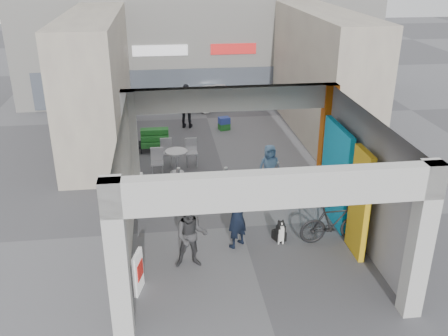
{
  "coord_description": "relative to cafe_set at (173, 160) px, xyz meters",
  "views": [
    {
      "loc": [
        -2.01,
        -12.03,
        7.13
      ],
      "look_at": [
        -0.35,
        1.0,
        1.4
      ],
      "focal_mm": 40.0,
      "sensor_mm": 36.0,
      "label": 1
    }
  ],
  "objects": [
    {
      "name": "bollard_left",
      "position": [
        0.14,
        -1.92,
        0.08
      ],
      "size": [
        0.09,
        0.09,
        0.87
      ],
      "primitive_type": "cylinder",
      "color": "#999CA1",
      "rests_on": "ground"
    },
    {
      "name": "advert_board_far",
      "position": [
        -0.98,
        -2.66,
        0.15
      ],
      "size": [
        0.12,
        0.55,
        1.0
      ],
      "rotation": [
        0.0,
        0.0,
        0.04
      ],
      "color": "white",
      "rests_on": "ground"
    },
    {
      "name": "bollard_center",
      "position": [
        1.62,
        -2.06,
        0.08
      ],
      "size": [
        0.09,
        0.09,
        0.86
      ],
      "primitive_type": "cylinder",
      "color": "#999CA1",
      "rests_on": "ground"
    },
    {
      "name": "bicycle_rear",
      "position": [
        4.06,
        -5.31,
        0.2
      ],
      "size": [
        1.86,
        0.63,
        1.1
      ],
      "primitive_type": "imported",
      "rotation": [
        0.0,
        0.0,
        1.63
      ],
      "color": "black",
      "rests_on": "ground"
    },
    {
      "name": "advert_board_near",
      "position": [
        -0.98,
        -6.81,
        0.15
      ],
      "size": [
        0.22,
        0.55,
        1.0
      ],
      "rotation": [
        0.0,
        0.0,
        -0.26
      ],
      "color": "white",
      "rests_on": "ground"
    },
    {
      "name": "bollard_right",
      "position": [
        3.29,
        -1.95,
        0.11
      ],
      "size": [
        0.09,
        0.09,
        0.91
      ],
      "primitive_type": "cylinder",
      "color": "#999CA1",
      "rests_on": "ground"
    },
    {
      "name": "man_elderly",
      "position": [
        3.05,
        -1.93,
        0.4
      ],
      "size": [
        0.78,
        0.55,
        1.51
      ],
      "primitive_type": "imported",
      "rotation": [
        0.0,
        0.0,
        0.09
      ],
      "color": "#5B83B2",
      "rests_on": "ground"
    },
    {
      "name": "arcade_canopy",
      "position": [
        2.3,
        -5.1,
        1.95
      ],
      "size": [
        6.4,
        6.45,
        6.4
      ],
      "color": "#B9B9B4",
      "rests_on": "ground"
    },
    {
      "name": "produce_stand",
      "position": [
        -0.61,
        1.9,
        -0.02
      ],
      "size": [
        1.27,
        0.69,
        0.84
      ],
      "rotation": [
        0.0,
        0.0,
        0.06
      ],
      "color": "black",
      "rests_on": "ground"
    },
    {
      "name": "man_back_turned",
      "position": [
        0.27,
        -5.96,
        0.49
      ],
      "size": [
        0.83,
        0.66,
        1.68
      ],
      "primitive_type": "imported",
      "rotation": [
        0.0,
        0.0,
        -0.03
      ],
      "color": "#3A3A3C",
      "rests_on": "ground"
    },
    {
      "name": "crate_stack",
      "position": [
        2.35,
        4.03,
        -0.07
      ],
      "size": [
        0.53,
        0.46,
        0.56
      ],
      "rotation": [
        0.0,
        0.0,
        0.26
      ],
      "color": "#185621",
      "rests_on": "ground"
    },
    {
      "name": "plaza_bldg_right",
      "position": [
        6.26,
        3.22,
        2.15
      ],
      "size": [
        2.0,
        9.0,
        5.0
      ],
      "primitive_type": "cube",
      "color": "#B8B098",
      "rests_on": "ground"
    },
    {
      "name": "cafe_set",
      "position": [
        0.0,
        0.0,
        0.0
      ],
      "size": [
        1.64,
        1.33,
        0.99
      ],
      "rotation": [
        0.0,
        0.0,
        0.16
      ],
      "color": "#B4B4BA",
      "rests_on": "ground"
    },
    {
      "name": "man_with_dog",
      "position": [
        1.49,
        -5.21,
        0.55
      ],
      "size": [
        0.78,
        0.75,
        1.79
      ],
      "primitive_type": "imported",
      "rotation": [
        0.0,
        0.0,
        3.85
      ],
      "color": "black",
      "rests_on": "ground"
    },
    {
      "name": "border_collie",
      "position": [
        2.67,
        -5.16,
        -0.08
      ],
      "size": [
        0.26,
        0.5,
        0.69
      ],
      "rotation": [
        0.0,
        0.0,
        0.4
      ],
      "color": "black",
      "rests_on": "ground"
    },
    {
      "name": "plaza_bldg_left",
      "position": [
        -2.74,
        3.22,
        2.15
      ],
      "size": [
        2.0,
        9.0,
        5.0
      ],
      "primitive_type": "cube",
      "color": "#B8B098",
      "rests_on": "ground"
    },
    {
      "name": "white_van",
      "position": [
        2.62,
        7.22,
        0.26
      ],
      "size": [
        3.82,
        2.09,
        1.23
      ],
      "primitive_type": "imported",
      "rotation": [
        0.0,
        0.0,
        1.76
      ],
      "color": "white",
      "rests_on": "ground"
    },
    {
      "name": "far_building",
      "position": [
        1.76,
        9.72,
        3.64
      ],
      "size": [
        18.0,
        4.08,
        8.0
      ],
      "color": "silver",
      "rests_on": "ground"
    },
    {
      "name": "ground",
      "position": [
        1.76,
        -4.28,
        -0.35
      ],
      "size": [
        90.0,
        90.0,
        0.0
      ],
      "primitive_type": "plane",
      "color": "slate",
      "rests_on": "ground"
    },
    {
      "name": "bicycle_front",
      "position": [
        4.06,
        -3.33,
        0.1
      ],
      "size": [
        1.8,
        1.35,
        0.9
      ],
      "primitive_type": "imported",
      "rotation": [
        0.0,
        0.0,
        1.07
      ],
      "color": "black",
      "rests_on": "ground"
    },
    {
      "name": "man_crates",
      "position": [
        0.78,
        4.52,
        0.61
      ],
      "size": [
        1.21,
        0.75,
        1.93
      ],
      "primitive_type": "imported",
      "rotation": [
        0.0,
        0.0,
        2.88
      ],
      "color": "black",
      "rests_on": "ground"
    }
  ]
}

